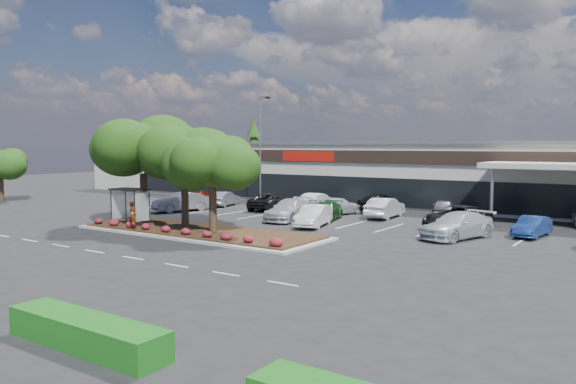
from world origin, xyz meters
The scene contains 29 objects.
ground centered at (0.00, 0.00, 0.00)m, with size 160.00×160.00×0.00m, color black.
retail_store centered at (0.06, 33.91, 3.15)m, with size 80.40×25.20×6.25m.
landscape_island centered at (-2.00, 4.00, 0.12)m, with size 18.00×6.00×0.26m.
lane_markings centered at (-0.14, 10.42, 0.01)m, with size 33.12×20.06×0.01m.
shrub_row centered at (-2.00, 1.90, 0.51)m, with size 17.00×0.80×0.50m, color maroon, non-canonical shape.
bus_shelter centered at (-7.50, 2.95, 2.31)m, with size 2.75×1.55×2.59m.
island_tree_west centered at (-8.00, 4.50, 4.21)m, with size 7.20×7.20×7.89m, color #183B0E, non-canonical shape.
island_tree_mid centered at (-4.50, 5.20, 3.92)m, with size 6.60×6.60×7.32m, color #183B0E, non-canonical shape.
island_tree_east centered at (-0.50, 3.70, 3.51)m, with size 5.80×5.80×6.50m, color #183B0E, non-canonical shape.
hedge_south_east centered at (10.00, -13.50, 0.45)m, with size 6.00×1.30×0.90m, color #195110.
tree_west_far centered at (-34.00, 8.00, 2.80)m, with size 4.80×4.80×5.61m, color #183B0E, non-canonical shape.
conifer_north_west centered at (-30.00, 46.00, 5.00)m, with size 4.40×4.40×10.00m, color #183B0E.
person_waiting centered at (-5.93, 1.70, 1.19)m, with size 0.68×0.45×1.87m, color #594C47.
light_pole centered at (-9.81, 21.22, 4.78)m, with size 1.43×0.67×10.73m.
car_0 centered at (-13.78, 15.40, 0.66)m, with size 1.86×4.57×1.33m, color #881801.
car_1 centered at (-11.97, 12.26, 0.84)m, with size 1.79×5.12×1.69m, color slate.
car_3 centered at (-0.65, 12.83, 0.83)m, with size 2.34×5.74×1.67m, color #AFB4BB.
car_4 centered at (1.55, 14.61, 0.70)m, with size 1.96×4.82×1.40m, color #19481D.
car_5 centered at (2.63, 11.07, 0.78)m, with size 1.65×4.73×1.56m, color white.
car_6 centered at (11.73, 15.47, 0.84)m, with size 2.80×6.06×1.68m, color black.
car_7 centered at (12.89, 11.82, 0.83)m, with size 2.33×5.72×1.66m, color #B7BBC5.
car_8 centered at (16.70, 15.16, 0.67)m, with size 1.41×4.04×1.33m, color navy.
car_9 centered at (-11.68, 17.69, 0.71)m, with size 1.50×4.29×1.41m, color #5A5C62.
car_10 centered at (-5.95, 17.72, 0.78)m, with size 2.59×5.61×1.56m, color black.
car_11 centered at (-2.80, 20.39, 0.76)m, with size 1.61×4.61×1.52m, color silver.
car_12 centered at (0.57, 18.26, 0.72)m, with size 2.01×4.95×1.44m, color #A4A9AF.
car_13 centered at (2.66, 22.01, 0.85)m, with size 2.01×5.00×1.70m, color black.
car_14 centered at (4.88, 18.45, 0.82)m, with size 1.74×4.98×1.64m, color #B3B8BF.
car_15 centered at (8.65, 21.59, 0.75)m, with size 1.77×4.40×1.50m, color #5B5C62.
Camera 1 is at (23.95, -23.39, 5.96)m, focal length 35.00 mm.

